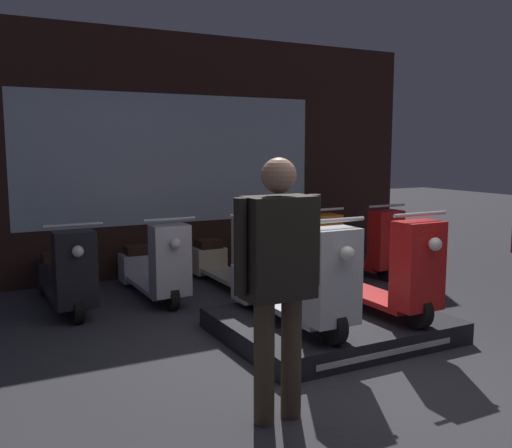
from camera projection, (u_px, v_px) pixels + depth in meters
ground_plane at (370, 384)px, 4.15m from camera, size 30.00×30.00×0.00m
shop_wall_back at (173, 155)px, 7.60m from camera, size 7.45×0.09×3.20m
display_platform at (330, 325)px, 5.21m from camera, size 1.94×1.57×0.19m
scooter_display_left at (296, 284)px, 4.86m from camera, size 0.56×1.66×0.99m
scooter_display_right at (377, 273)px, 5.26m from camera, size 0.56×1.66×0.99m
scooter_backrow_0 at (67, 276)px, 6.00m from camera, size 0.56×1.66×0.99m
scooter_backrow_1 at (155, 267)px, 6.44m from camera, size 0.56×1.66×0.99m
scooter_backrow_2 at (232, 259)px, 6.88m from camera, size 0.56×1.66×0.99m
scooter_backrow_3 at (300, 252)px, 7.33m from camera, size 0.56×1.66×0.99m
scooter_backrow_4 at (360, 246)px, 7.77m from camera, size 0.56×1.66×0.99m
person_left_browsing at (278, 269)px, 3.48m from camera, size 0.59×0.24×1.65m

